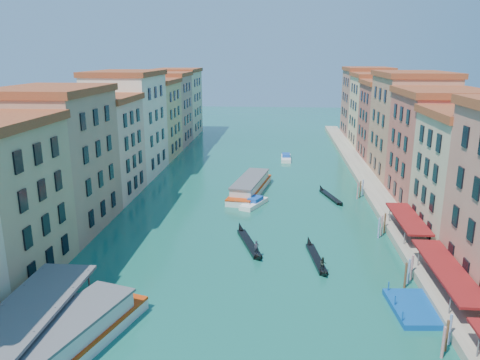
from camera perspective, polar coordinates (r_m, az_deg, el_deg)
The scene contains 15 objects.
left_bank_palazzos at distance 92.75m, azimuth -14.69°, elevation 5.64°, with size 12.80×128.40×21.00m.
right_bank_palazzos at distance 91.39m, azimuth 20.86°, elevation 5.03°, with size 12.80×128.40×21.00m.
quay at distance 91.46m, azimuth 15.50°, elevation -0.46°, with size 4.00×140.00×1.00m, color gray.
restaurant_awnings at distance 52.42m, azimuth 24.18°, elevation -10.19°, with size 3.20×44.55×3.12m.
vaporetto_stop at distance 45.60m, azimuth -24.06°, elevation -16.31°, with size 5.40×16.40×3.65m.
mooring_poles_right at distance 57.23m, azimuth 19.16°, elevation -9.38°, with size 1.44×54.24×3.20m.
mooring_poles_left at distance 46.86m, azimuth -26.83°, elevation -15.96°, with size 0.24×8.24×3.20m.
vaporetto_near at distance 42.44m, azimuth -21.65°, elevation -18.68°, with size 10.20×20.78×3.02m.
vaporetto_far at distance 84.22m, azimuth 1.26°, elevation -0.72°, with size 7.27×18.75×2.72m.
gondola_fore at distance 61.68m, azimuth 1.10°, elevation -7.59°, with size 4.52×11.72×2.40m.
gondola_right at distance 57.98m, azimuth 9.32°, elevation -9.33°, with size 2.31×10.90×2.18m.
gondola_far at distance 82.88m, azimuth 10.93°, elevation -1.92°, with size 3.83×10.56×1.53m.
motorboat_mid at distance 77.10m, azimuth 1.75°, elevation -2.78°, with size 4.57×6.81×1.36m.
motorboat_far at distance 110.69m, azimuth 5.63°, elevation 2.72°, with size 2.22×7.00×1.45m.
blue_dock at distance 50.21m, azimuth 20.67°, elevation -14.42°, with size 5.12×7.23×0.57m.
Camera 1 is at (4.72, -21.62, 24.24)m, focal length 35.00 mm.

